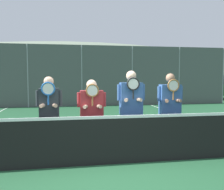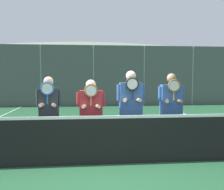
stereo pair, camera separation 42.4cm
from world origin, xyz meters
name	(u,v)px [view 1 (the left image)]	position (x,y,z in m)	size (l,w,h in m)	color
ground_plane	(109,164)	(0.00, 0.00, 0.00)	(120.00, 120.00, 0.00)	#1E4C2D
hill_distant	(72,84)	(0.00, 54.89, 0.00)	(94.58, 52.54, 18.39)	slate
clubhouse_building	(79,74)	(0.18, 18.14, 1.99)	(14.98, 5.50, 3.94)	beige
fence_back	(82,76)	(0.00, 9.87, 1.78)	(18.22, 0.06, 3.56)	gray
tennis_net	(109,139)	(0.00, 0.00, 0.51)	(11.15, 0.09, 1.08)	gray
court_line_right_sideline	(213,127)	(4.15, 3.00, 0.00)	(0.05, 16.00, 0.01)	white
player_leftmost	(49,111)	(-1.18, 0.54, 1.02)	(0.54, 0.34, 1.75)	white
player_center_left	(92,111)	(-0.28, 0.57, 1.01)	(0.63, 0.34, 1.68)	#56565B
player_center_right	(131,104)	(0.60, 0.59, 1.12)	(0.63, 0.34, 1.88)	#56565B
player_rightmost	(170,106)	(1.53, 0.61, 1.08)	(0.61, 0.34, 1.82)	#56565B
car_far_left	(20,89)	(-3.99, 12.81, 0.88)	(4.55, 1.97, 1.72)	#B2B7BC
car_left_of_center	(95,88)	(1.08, 12.97, 0.89)	(4.61, 2.07, 1.72)	black
car_center	(164,88)	(6.28, 12.90, 0.86)	(4.80, 1.93, 1.65)	silver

